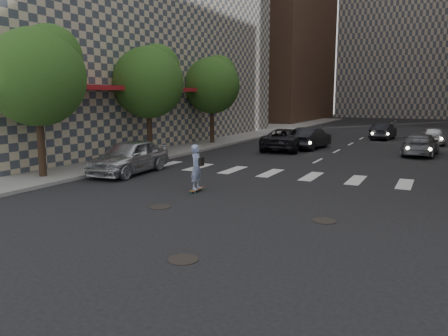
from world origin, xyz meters
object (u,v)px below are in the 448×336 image
(tree_a, at_px, (40,73))
(silver_sedan, at_px, (129,157))
(traffic_car_c, at_px, (285,139))
(tree_b, at_px, (150,79))
(tree_c, at_px, (213,83))
(traffic_car_e, at_px, (383,131))
(traffic_car_b, at_px, (421,144))
(skateboarder, at_px, (197,167))
(traffic_car_d, at_px, (433,135))
(traffic_car_a, at_px, (310,138))

(tree_a, xyz_separation_m, silver_sedan, (2.45, 2.77, -3.83))
(tree_a, distance_m, traffic_car_c, 16.55)
(tree_b, bearing_deg, tree_c, 90.00)
(traffic_car_e, bearing_deg, traffic_car_b, 114.62)
(tree_a, relative_size, skateboarder, 3.61)
(traffic_car_b, xyz_separation_m, traffic_car_e, (-3.35, 9.83, 0.01))
(traffic_car_d, distance_m, traffic_car_e, 4.62)
(tree_c, xyz_separation_m, traffic_car_b, (14.57, 0.11, -3.97))
(traffic_car_c, relative_size, traffic_car_d, 1.30)
(tree_b, distance_m, silver_sedan, 6.93)
(tree_b, distance_m, traffic_car_a, 11.92)
(traffic_car_a, xyz_separation_m, traffic_car_e, (3.77, 9.50, -0.06))
(tree_a, bearing_deg, silver_sedan, 48.43)
(tree_a, height_order, traffic_car_a, tree_a)
(tree_a, xyz_separation_m, skateboarder, (7.33, 0.75, -3.69))
(tree_c, bearing_deg, silver_sedan, -79.49)
(tree_b, relative_size, traffic_car_e, 1.59)
(skateboarder, bearing_deg, tree_c, 113.21)
(silver_sedan, relative_size, traffic_car_c, 0.90)
(traffic_car_c, bearing_deg, traffic_car_d, -142.04)
(tree_b, bearing_deg, tree_a, -90.00)
(tree_b, height_order, traffic_car_a, tree_b)
(traffic_car_c, distance_m, traffic_car_e, 12.18)
(tree_a, xyz_separation_m, traffic_car_e, (11.22, 25.94, -3.96))
(traffic_car_b, relative_size, traffic_car_c, 0.88)
(tree_c, height_order, silver_sedan, tree_c)
(traffic_car_a, xyz_separation_m, traffic_car_b, (7.12, -0.33, -0.06))
(traffic_car_e, bearing_deg, silver_sedan, 75.05)
(traffic_car_a, bearing_deg, silver_sedan, 75.93)
(traffic_car_b, bearing_deg, silver_sedan, 52.47)
(traffic_car_e, bearing_deg, traffic_car_d, 153.42)
(traffic_car_c, height_order, traffic_car_e, traffic_car_c)
(tree_a, distance_m, traffic_car_d, 28.20)
(tree_b, height_order, silver_sedan, tree_b)
(traffic_car_b, bearing_deg, traffic_car_a, 2.08)
(silver_sedan, xyz_separation_m, traffic_car_c, (3.69, 12.10, -0.08))
(silver_sedan, distance_m, traffic_car_d, 24.27)
(skateboarder, bearing_deg, silver_sedan, 155.03)
(silver_sedan, xyz_separation_m, traffic_car_b, (12.12, 13.35, -0.14))
(tree_a, height_order, tree_b, same)
(silver_sedan, xyz_separation_m, traffic_car_d, (12.67, 20.70, -0.12))
(traffic_car_d, bearing_deg, traffic_car_c, 39.52)
(tree_a, height_order, silver_sedan, tree_a)
(skateboarder, bearing_deg, traffic_car_d, 68.62)
(tree_b, height_order, traffic_car_e, tree_b)
(silver_sedan, height_order, traffic_car_c, silver_sedan)
(traffic_car_a, bearing_deg, traffic_car_e, -105.61)
(tree_c, bearing_deg, tree_a, -90.00)
(tree_b, xyz_separation_m, traffic_car_e, (11.22, 17.94, -3.96))
(tree_a, distance_m, traffic_car_b, 22.09)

